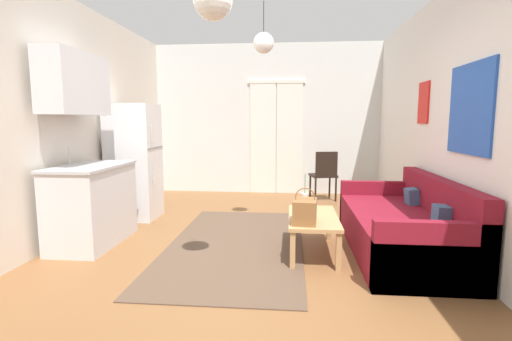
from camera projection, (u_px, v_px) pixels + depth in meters
ground_plane at (240, 271)px, 3.65m from camera, size 4.81×8.15×0.10m
wall_back at (267, 120)px, 7.24m from camera, size 4.41×0.13×2.80m
wall_right at (488, 118)px, 3.27m from camera, size 0.12×7.75×2.80m
wall_left at (18, 119)px, 3.66m from camera, size 0.12×7.75×2.80m
area_rug at (236, 244)px, 4.28m from camera, size 1.48×2.93×0.01m
couch at (406, 228)px, 3.99m from camera, size 0.95×2.10×0.79m
coffee_table at (313, 221)px, 3.97m from camera, size 0.50×1.01×0.40m
bamboo_vase at (305, 202)px, 4.17m from camera, size 0.08×0.08×0.41m
handbag at (305, 211)px, 3.67m from camera, size 0.25×0.32×0.35m
refrigerator at (134, 162)px, 5.37m from camera, size 0.65×0.61×1.61m
kitchen_counter at (88, 172)px, 4.22m from camera, size 0.60×1.11×2.11m
accent_chair at (324, 173)px, 6.57m from camera, size 0.50×0.48×0.86m
pendant_lamp_near at (213, 0)px, 2.87m from camera, size 0.30×0.30×0.67m
pendant_lamp_far at (264, 43)px, 4.61m from camera, size 0.25×0.25×0.62m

